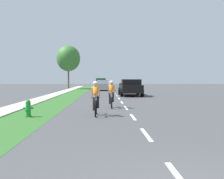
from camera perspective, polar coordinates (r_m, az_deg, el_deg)
name	(u,v)px	position (r m, az deg, el deg)	size (l,w,h in m)	color
ground_plane	(118,97)	(22.94, 1.39, -1.80)	(120.00, 120.00, 0.00)	#424244
grass_verge	(67,98)	(23.15, -10.16, -1.79)	(2.27, 70.00, 0.01)	#2D6026
sidewalk_concrete	(46,98)	(23.49, -14.60, -1.77)	(1.41, 70.00, 0.10)	#B2ADA3
lane_markings_center	(116,95)	(26.93, 0.91, -1.17)	(0.12, 54.30, 0.01)	white
fire_hydrant_green	(28,109)	(11.85, -18.33, -4.08)	(0.44, 0.38, 0.76)	#1E8C33
cyclist_lead	(96,98)	(11.67, -3.67, -1.90)	(0.42, 1.72, 1.58)	black
cyclist_trailing	(111,94)	(14.74, -0.14, -0.99)	(0.42, 1.72, 1.58)	black
pickup_black	(130,87)	(25.45, 4.14, 0.48)	(2.22, 5.10, 1.64)	black
sedan_silver	(102,85)	(36.80, -2.19, 0.99)	(1.98, 4.30, 1.52)	#A5A8AD
suv_dark_green	(101,83)	(46.05, -2.48, 1.50)	(2.15, 4.70, 1.79)	#194C2D
street_tree_far	(68,58)	(43.52, -9.78, 6.91)	(3.95, 3.95, 7.30)	brown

